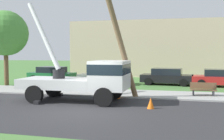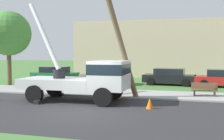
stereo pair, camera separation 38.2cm
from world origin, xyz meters
The scene contains 14 objects.
ground_plane centered at (0.00, 12.00, 0.00)m, with size 120.00×120.00×0.00m, color #477538.
road_asphalt centered at (0.00, 0.00, 0.00)m, with size 80.00×8.22×0.01m, color #2B2B2D.
sidewalk_strip centered at (0.00, 5.79, 0.05)m, with size 80.00×3.36×0.10m, color #9E9E99.
utility_truck centered at (-0.63, 2.53, 1.41)m, with size 6.77×3.20×5.98m.
leaning_utility_pole centered at (0.76, 3.40, 4.42)m, with size 2.70×2.70×8.63m.
traffic_cone_ahead centered at (3.05, 1.41, 0.28)m, with size 0.36×0.36×0.56m, color orange.
traffic_cone_curbside centered at (0.76, 3.94, 0.28)m, with size 0.36×0.36×0.56m, color orange.
parked_sedan_green centered at (-7.49, 11.96, 0.71)m, with size 4.52×2.23×1.42m.
parked_sedan_white centered at (-2.10, 11.10, 0.71)m, with size 4.44×2.09×1.42m.
parked_sedan_black centered at (3.32, 11.98, 0.71)m, with size 4.53×2.25×1.42m.
parked_sedan_red centered at (7.59, 11.63, 0.71)m, with size 4.48×2.16×1.42m.
park_bench centered at (5.88, 5.86, 0.46)m, with size 1.60×0.45×0.90m.
roadside_tree_near centered at (-9.70, 8.03, 4.37)m, with size 3.75×3.75×6.27m.
lowrise_building_backdrop centered at (0.75, 21.34, 3.20)m, with size 18.00×6.00×6.40m, color #C6B293.
Camera 1 is at (4.49, -12.50, 2.85)m, focal length 44.86 mm.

